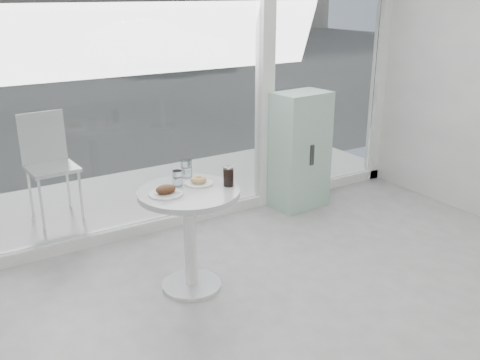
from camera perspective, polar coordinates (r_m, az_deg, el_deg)
storefront at (r=4.77m, az=-5.72°, el=14.93°), size 5.00×0.14×3.00m
main_table at (r=3.83m, az=-5.41°, el=-4.17°), size 0.72×0.72×0.77m
patio_deck at (r=5.83m, az=-9.36°, el=-1.45°), size 5.60×1.60×0.05m
mint_cabinet at (r=5.37m, az=6.42°, el=3.16°), size 0.56×0.40×1.17m
patio_chair at (r=5.28m, az=-19.75°, el=2.12°), size 0.45×0.45×0.98m
car_silver at (r=16.20m, az=-8.78°, el=14.26°), size 4.24×2.61×1.32m
plate_fritter at (r=3.68m, az=-7.88°, el=-1.16°), size 0.23×0.23×0.07m
plate_donut at (r=3.86m, az=-4.42°, el=-0.14°), size 0.20×0.20×0.05m
water_tumbler_a at (r=3.83m, az=-6.69°, el=0.09°), size 0.07×0.07×0.11m
water_tumbler_b at (r=4.00m, az=-5.73°, el=1.09°), size 0.08×0.08×0.13m
cola_glass at (r=3.80m, az=-1.25°, el=0.36°), size 0.07×0.07×0.14m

